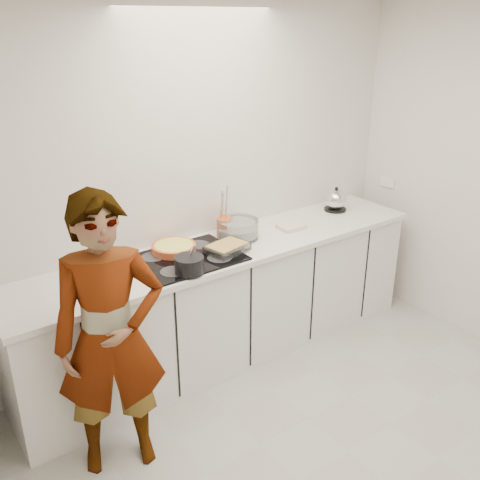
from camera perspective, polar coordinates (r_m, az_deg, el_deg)
floor at (r=3.55m, az=11.45°, el=-21.25°), size 3.60×3.20×0.00m
wall_back at (r=3.97m, az=-4.10°, el=5.98°), size 3.60×0.00×2.60m
base_cabinets at (r=4.06m, az=-1.34°, el=-6.86°), size 3.20×0.58×0.87m
countertop at (r=3.86m, az=-1.40°, el=-0.96°), size 3.24×0.64×0.04m
hob at (r=3.66m, az=-5.75°, el=-1.96°), size 0.72×0.54×0.01m
tart_dish at (r=3.75m, az=-7.07°, el=-0.81°), size 0.40×0.40×0.05m
saucepan at (r=3.43m, az=-5.44°, el=-2.62°), size 0.25×0.25×0.18m
baking_dish at (r=3.72m, az=-1.39°, el=-0.79°), size 0.32×0.27×0.06m
mixing_bowl at (r=3.97m, az=-0.21°, el=1.13°), size 0.38×0.38×0.14m
tea_towel at (r=4.18m, az=5.51°, el=1.42°), size 0.21×0.16×0.03m
kettle at (r=4.61m, az=10.17°, el=4.16°), size 0.24×0.24×0.21m
utensil_crock at (r=4.00m, az=-1.69°, el=1.36°), size 0.15×0.15×0.14m
cook at (r=3.02m, az=-13.66°, el=-10.14°), size 0.70×0.56×1.66m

